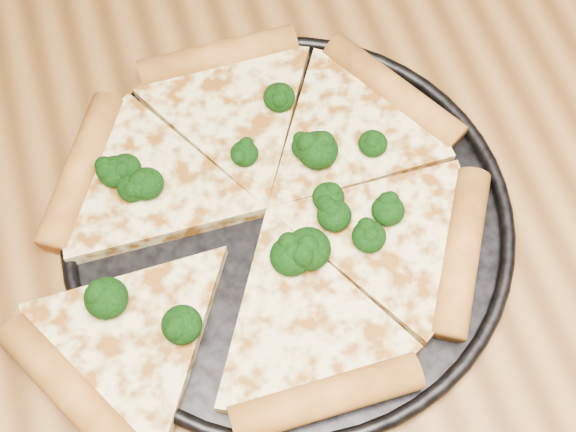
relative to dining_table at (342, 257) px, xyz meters
name	(u,v)px	position (x,y,z in m)	size (l,w,h in m)	color
ground	(317,416)	(0.00, 0.00, -0.66)	(4.00, 4.00, 0.00)	brown
dining_table	(342,257)	(0.00, 0.00, 0.00)	(1.20, 0.90, 0.75)	brown
pizza_pan	(288,221)	(-0.05, 0.00, 0.10)	(0.33, 0.33, 0.02)	black
pizza	(260,216)	(-0.07, 0.01, 0.11)	(0.37, 0.32, 0.03)	#E3D68B
broccoli_florets	(254,209)	(-0.07, 0.01, 0.12)	(0.24, 0.18, 0.02)	black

